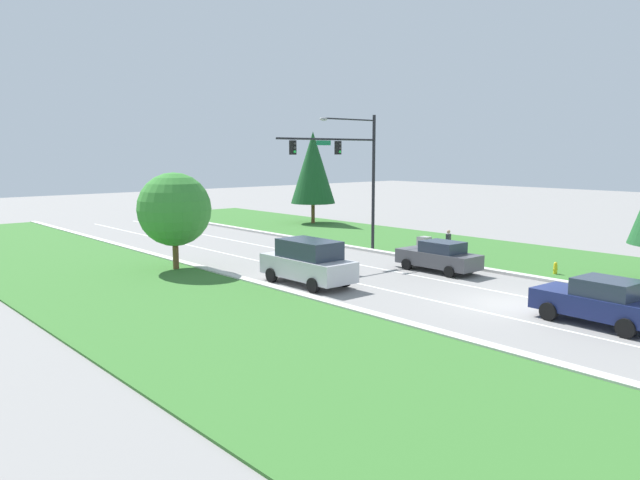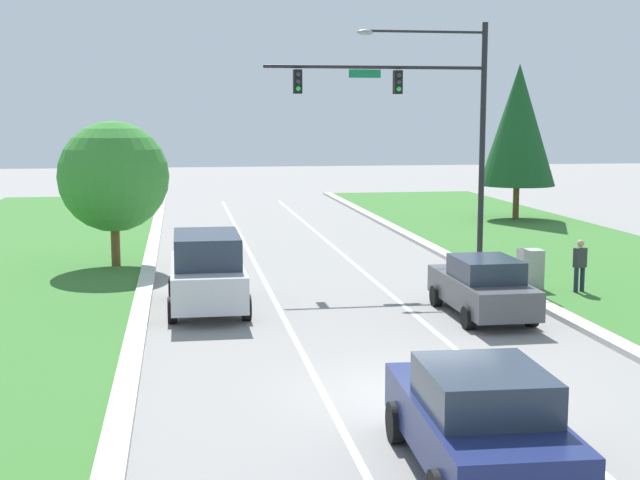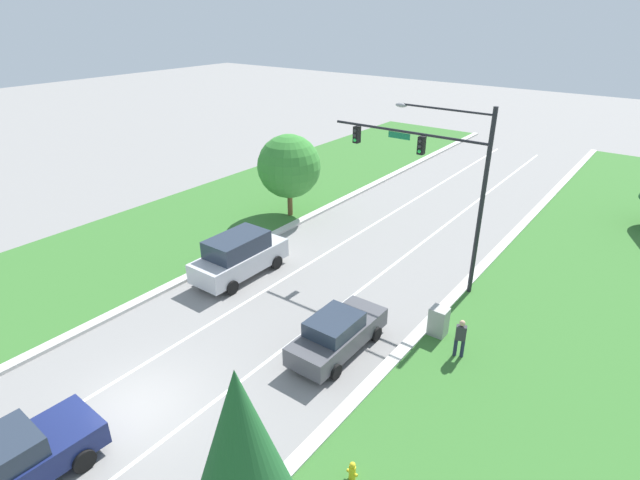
{
  "view_description": "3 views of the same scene",
  "coord_description": "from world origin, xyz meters",
  "px_view_note": "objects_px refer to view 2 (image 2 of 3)",
  "views": [
    {
      "loc": [
        -22.55,
        -13.99,
        6.32
      ],
      "look_at": [
        1.67,
        14.0,
        1.07
      ],
      "focal_mm": 35.0,
      "sensor_mm": 36.0,
      "label": 1
    },
    {
      "loc": [
        -4.51,
        -16.23,
        5.41
      ],
      "look_at": [
        -0.35,
        10.07,
        1.7
      ],
      "focal_mm": 50.0,
      "sensor_mm": 36.0,
      "label": 2
    },
    {
      "loc": [
        12.52,
        -6.53,
        12.24
      ],
      "look_at": [
        -1.49,
        12.13,
        1.25
      ],
      "focal_mm": 28.0,
      "sensor_mm": 36.0,
      "label": 3
    }
  ],
  "objects_px": {
    "conifer_far_right_tree": "(518,125)",
    "navy_sedan": "(478,420)",
    "graphite_sedan": "(482,287)",
    "traffic_signal_mast": "(424,108)",
    "silver_suv": "(207,271)",
    "utility_cabinet": "(530,270)",
    "oak_near_left_tree": "(113,177)",
    "pedestrian": "(580,264)"
  },
  "relations": [
    {
      "from": "graphite_sedan",
      "to": "traffic_signal_mast",
      "type": "bearing_deg",
      "value": 87.15
    },
    {
      "from": "oak_near_left_tree",
      "to": "graphite_sedan",
      "type": "bearing_deg",
      "value": -42.57
    },
    {
      "from": "navy_sedan",
      "to": "traffic_signal_mast",
      "type": "bearing_deg",
      "value": 79.37
    },
    {
      "from": "navy_sedan",
      "to": "utility_cabinet",
      "type": "distance_m",
      "value": 15.09
    },
    {
      "from": "utility_cabinet",
      "to": "pedestrian",
      "type": "height_order",
      "value": "pedestrian"
    },
    {
      "from": "silver_suv",
      "to": "utility_cabinet",
      "type": "height_order",
      "value": "silver_suv"
    },
    {
      "from": "utility_cabinet",
      "to": "oak_near_left_tree",
      "type": "relative_size",
      "value": 0.25
    },
    {
      "from": "pedestrian",
      "to": "oak_near_left_tree",
      "type": "height_order",
      "value": "oak_near_left_tree"
    },
    {
      "from": "silver_suv",
      "to": "oak_near_left_tree",
      "type": "xyz_separation_m",
      "value": [
        -3.02,
        7.48,
        2.18
      ]
    },
    {
      "from": "traffic_signal_mast",
      "to": "pedestrian",
      "type": "relative_size",
      "value": 5.09
    },
    {
      "from": "pedestrian",
      "to": "conifer_far_right_tree",
      "type": "height_order",
      "value": "conifer_far_right_tree"
    },
    {
      "from": "oak_near_left_tree",
      "to": "conifer_far_right_tree",
      "type": "distance_m",
      "value": 22.96
    },
    {
      "from": "navy_sedan",
      "to": "oak_near_left_tree",
      "type": "xyz_separation_m",
      "value": [
        -6.68,
        19.92,
        2.4
      ]
    },
    {
      "from": "oak_near_left_tree",
      "to": "conifer_far_right_tree",
      "type": "bearing_deg",
      "value": 30.95
    },
    {
      "from": "utility_cabinet",
      "to": "conifer_far_right_tree",
      "type": "distance_m",
      "value": 19.67
    },
    {
      "from": "silver_suv",
      "to": "conifer_far_right_tree",
      "type": "xyz_separation_m",
      "value": [
        16.62,
        19.26,
        3.85
      ]
    },
    {
      "from": "traffic_signal_mast",
      "to": "graphite_sedan",
      "type": "relative_size",
      "value": 1.87
    },
    {
      "from": "navy_sedan",
      "to": "oak_near_left_tree",
      "type": "height_order",
      "value": "oak_near_left_tree"
    },
    {
      "from": "silver_suv",
      "to": "pedestrian",
      "type": "relative_size",
      "value": 3.0
    },
    {
      "from": "silver_suv",
      "to": "conifer_far_right_tree",
      "type": "bearing_deg",
      "value": 49.05
    },
    {
      "from": "oak_near_left_tree",
      "to": "conifer_far_right_tree",
      "type": "xyz_separation_m",
      "value": [
        19.63,
        11.78,
        1.67
      ]
    },
    {
      "from": "graphite_sedan",
      "to": "utility_cabinet",
      "type": "distance_m",
      "value": 4.24
    },
    {
      "from": "traffic_signal_mast",
      "to": "graphite_sedan",
      "type": "bearing_deg",
      "value": -92.58
    },
    {
      "from": "navy_sedan",
      "to": "silver_suv",
      "type": "bearing_deg",
      "value": 108.57
    },
    {
      "from": "conifer_far_right_tree",
      "to": "navy_sedan",
      "type": "bearing_deg",
      "value": -112.23
    },
    {
      "from": "utility_cabinet",
      "to": "pedestrian",
      "type": "bearing_deg",
      "value": -33.71
    },
    {
      "from": "pedestrian",
      "to": "conifer_far_right_tree",
      "type": "xyz_separation_m",
      "value": [
        5.32,
        18.87,
        4.02
      ]
    },
    {
      "from": "navy_sedan",
      "to": "oak_near_left_tree",
      "type": "distance_m",
      "value": 21.15
    },
    {
      "from": "utility_cabinet",
      "to": "silver_suv",
      "type": "bearing_deg",
      "value": -173.08
    },
    {
      "from": "traffic_signal_mast",
      "to": "navy_sedan",
      "type": "distance_m",
      "value": 18.77
    },
    {
      "from": "traffic_signal_mast",
      "to": "silver_suv",
      "type": "distance_m",
      "value": 10.37
    },
    {
      "from": "graphite_sedan",
      "to": "oak_near_left_tree",
      "type": "distance_m",
      "value": 14.3
    },
    {
      "from": "utility_cabinet",
      "to": "conifer_far_right_tree",
      "type": "relative_size",
      "value": 0.16
    },
    {
      "from": "traffic_signal_mast",
      "to": "conifer_far_right_tree",
      "type": "xyz_separation_m",
      "value": [
        8.93,
        14.01,
        -0.74
      ]
    },
    {
      "from": "silver_suv",
      "to": "utility_cabinet",
      "type": "xyz_separation_m",
      "value": [
        10.05,
        1.22,
        -0.46
      ]
    },
    {
      "from": "utility_cabinet",
      "to": "oak_near_left_tree",
      "type": "height_order",
      "value": "oak_near_left_tree"
    },
    {
      "from": "silver_suv",
      "to": "oak_near_left_tree",
      "type": "bearing_deg",
      "value": 111.8
    },
    {
      "from": "silver_suv",
      "to": "graphite_sedan",
      "type": "xyz_separation_m",
      "value": [
        7.35,
        -2.05,
        -0.28
      ]
    },
    {
      "from": "graphite_sedan",
      "to": "pedestrian",
      "type": "relative_size",
      "value": 2.72
    },
    {
      "from": "silver_suv",
      "to": "pedestrian",
      "type": "xyz_separation_m",
      "value": [
        11.3,
        0.39,
        -0.17
      ]
    },
    {
      "from": "conifer_far_right_tree",
      "to": "graphite_sedan",
      "type": "bearing_deg",
      "value": -113.5
    },
    {
      "from": "utility_cabinet",
      "to": "navy_sedan",
      "type": "bearing_deg",
      "value": -115.09
    }
  ]
}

